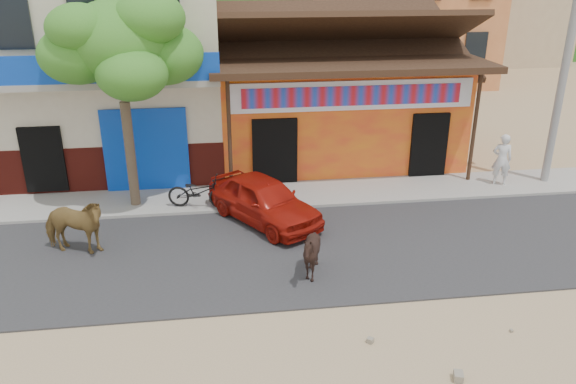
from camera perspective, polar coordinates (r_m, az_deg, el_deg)
The scene contains 12 objects.
ground at distance 11.85m, azimuth 4.47°, elevation -11.68°, with size 120.00×120.00×0.00m, color #9E825B.
road at distance 13.94m, azimuth 2.38°, elevation -5.93°, with size 60.00×5.00×0.04m, color #28282B.
sidewalk at distance 17.05m, azimuth 0.38°, elevation -0.29°, with size 60.00×2.00×0.12m, color gray.
dance_club at distance 20.60m, azimuth 4.42°, elevation 8.74°, with size 8.00×6.00×3.60m, color orange.
cafe_building at distance 20.11m, azimuth -17.38°, elevation 12.43°, with size 7.00×6.00×7.00m, color beige.
tree at distance 15.96m, azimuth -16.27°, elevation 8.79°, with size 3.00×3.00×6.00m, color #2D721E, non-canonical shape.
utility_pole at distance 18.90m, azimuth 26.53°, elevation 12.47°, with size 0.24×0.24×8.00m, color gray.
cow_tan at distance 14.39m, azimuth -20.96°, elevation -3.26°, with size 0.78×1.70×1.44m, color olive.
cow_dark at distance 12.51m, azimuth 2.37°, elevation -6.29°, with size 0.95×1.07×1.18m, color black.
red_car at distance 15.16m, azimuth -2.47°, elevation -0.80°, with size 1.48×3.68×1.25m, color #9F150B.
scooter at distance 16.07m, azimuth -9.04°, elevation 0.02°, with size 0.63×1.80×0.95m, color black.
pedestrian at distance 18.68m, azimuth 20.90°, elevation 3.12°, with size 0.60×0.39×1.63m, color white.
Camera 1 is at (-2.19, -9.59, 6.61)m, focal length 35.00 mm.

